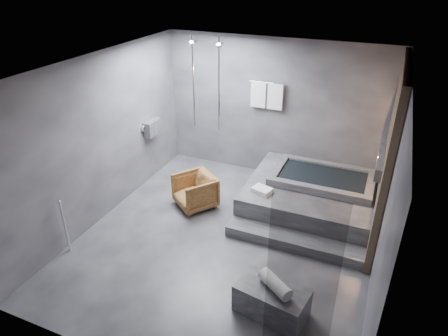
% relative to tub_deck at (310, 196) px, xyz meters
% --- Properties ---
extents(room, '(5.00, 5.04, 2.82)m').
position_rel_tub_deck_xyz_m(room, '(-0.65, -1.21, 1.48)').
color(room, '#2E2E30').
rests_on(room, ground).
extents(tub_deck, '(2.20, 2.00, 0.50)m').
position_rel_tub_deck_xyz_m(tub_deck, '(0.00, 0.00, 0.00)').
color(tub_deck, '#333335').
rests_on(tub_deck, ground).
extents(tub_step, '(2.20, 0.36, 0.18)m').
position_rel_tub_deck_xyz_m(tub_step, '(0.00, -1.18, -0.16)').
color(tub_step, '#333335').
rests_on(tub_step, ground).
extents(concrete_bench, '(0.97, 0.64, 0.40)m').
position_rel_tub_deck_xyz_m(concrete_bench, '(0.07, -2.60, -0.05)').
color(concrete_bench, '#303032').
rests_on(concrete_bench, ground).
extents(driftwood_chair, '(0.93, 0.94, 0.62)m').
position_rel_tub_deck_xyz_m(driftwood_chair, '(-1.95, -0.73, 0.06)').
color(driftwood_chair, '#4E2E13').
rests_on(driftwood_chair, ground).
extents(rolled_towel, '(0.49, 0.41, 0.17)m').
position_rel_tub_deck_xyz_m(rolled_towel, '(0.10, -2.60, 0.24)').
color(rolled_towel, silver).
rests_on(rolled_towel, concrete_bench).
extents(deck_towel, '(0.37, 0.32, 0.09)m').
position_rel_tub_deck_xyz_m(deck_towel, '(-0.73, -0.60, 0.29)').
color(deck_towel, white).
rests_on(deck_towel, tub_deck).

